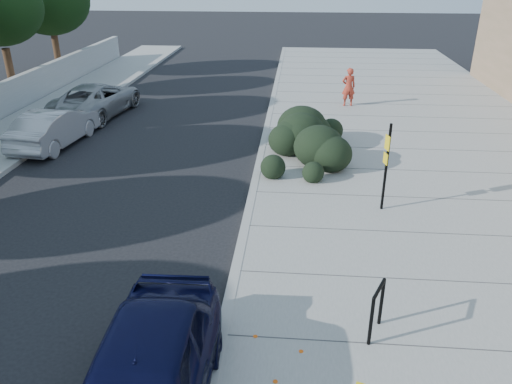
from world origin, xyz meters
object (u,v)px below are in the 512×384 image
sign_post (386,162)px  suv_silver (97,99)px  bike_rack (377,306)px  wagon_silver (55,127)px  pedestrian (349,87)px

sign_post → suv_silver: sign_post is taller
bike_rack → wagon_silver: 13.90m
bike_rack → sign_post: bearing=104.9°
wagon_silver → suv_silver: 3.98m
wagon_silver → suv_silver: size_ratio=0.82×
wagon_silver → bike_rack: bearing=143.3°
sign_post → pedestrian: sign_post is taller
suv_silver → pedestrian: size_ratio=2.94×
bike_rack → pedestrian: bearing=111.3°
sign_post → pedestrian: bearing=77.2°
bike_rack → sign_post: size_ratio=0.42×
sign_post → wagon_silver: sign_post is taller
wagon_silver → pedestrian: size_ratio=2.42×
pedestrian → sign_post: bearing=80.5°
wagon_silver → sign_post: bearing=163.9°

